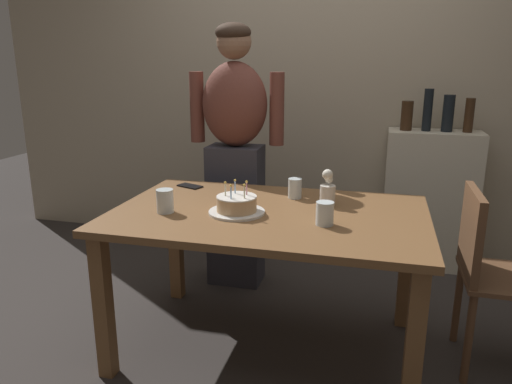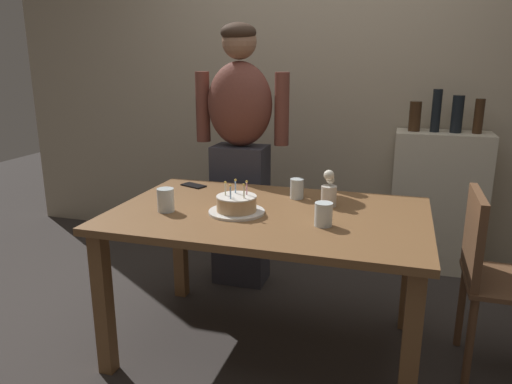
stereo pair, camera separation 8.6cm
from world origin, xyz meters
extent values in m
plane|color=#332D2B|center=(0.00, 0.00, 0.00)|extent=(10.00, 10.00, 0.00)
cube|color=tan|center=(0.00, 1.55, 1.30)|extent=(5.20, 0.10, 2.60)
cube|color=brown|center=(0.00, 0.00, 0.72)|extent=(1.50, 0.96, 0.03)
cube|color=brown|center=(-0.68, -0.41, 0.35)|extent=(0.07, 0.07, 0.70)
cube|color=brown|center=(0.68, -0.41, 0.35)|extent=(0.07, 0.07, 0.70)
cube|color=brown|center=(-0.68, 0.41, 0.35)|extent=(0.07, 0.07, 0.70)
cube|color=brown|center=(0.68, 0.41, 0.35)|extent=(0.07, 0.07, 0.70)
cylinder|color=white|center=(-0.14, -0.07, 0.75)|extent=(0.27, 0.27, 0.01)
cylinder|color=tan|center=(-0.14, -0.07, 0.79)|extent=(0.19, 0.19, 0.07)
cylinder|color=silver|center=(-0.14, -0.07, 0.82)|extent=(0.19, 0.19, 0.01)
cylinder|color=#93B7DB|center=(-0.16, -0.02, 0.85)|extent=(0.01, 0.01, 0.06)
sphere|color=#F9C64C|center=(-0.16, -0.02, 0.89)|extent=(0.01, 0.01, 0.01)
cylinder|color=beige|center=(-0.19, -0.07, 0.85)|extent=(0.01, 0.01, 0.06)
sphere|color=#F9C64C|center=(-0.19, -0.07, 0.89)|extent=(0.01, 0.01, 0.01)
cylinder|color=#93B7DB|center=(-0.15, -0.12, 0.85)|extent=(0.01, 0.01, 0.06)
sphere|color=#F9C64C|center=(-0.15, -0.12, 0.89)|extent=(0.01, 0.01, 0.01)
cylinder|color=beige|center=(-0.09, -0.09, 0.85)|extent=(0.01, 0.01, 0.06)
sphere|color=#F9C64C|center=(-0.09, -0.09, 0.89)|extent=(0.01, 0.01, 0.01)
cylinder|color=pink|center=(-0.10, -0.03, 0.85)|extent=(0.01, 0.01, 0.06)
sphere|color=#F9C64C|center=(-0.10, -0.03, 0.89)|extent=(0.01, 0.01, 0.01)
cylinder|color=silver|center=(-0.48, -0.14, 0.80)|extent=(0.08, 0.08, 0.11)
cylinder|color=silver|center=(0.28, -0.13, 0.79)|extent=(0.08, 0.08, 0.10)
cylinder|color=silver|center=(0.08, 0.27, 0.79)|extent=(0.07, 0.07, 0.10)
cube|color=black|center=(-0.54, 0.34, 0.74)|extent=(0.16, 0.12, 0.01)
cylinder|color=silver|center=(0.26, 0.18, 0.79)|extent=(0.08, 0.08, 0.10)
sphere|color=silver|center=(0.26, 0.19, 0.87)|extent=(0.04, 0.04, 0.04)
sphere|color=silver|center=(0.26, 0.19, 0.90)|extent=(0.05, 0.05, 0.05)
cube|color=#33333D|center=(-0.39, 0.72, 0.46)|extent=(0.34, 0.23, 0.92)
ellipsoid|color=brown|center=(-0.39, 0.72, 1.18)|extent=(0.41, 0.27, 0.52)
sphere|color=#936B51|center=(-0.39, 0.72, 1.55)|extent=(0.21, 0.21, 0.21)
ellipsoid|color=#38281E|center=(-0.39, 0.71, 1.60)|extent=(0.21, 0.21, 0.12)
cylinder|color=brown|center=(-0.13, 0.75, 1.15)|extent=(0.09, 0.09, 0.44)
cylinder|color=brown|center=(-0.65, 0.75, 1.15)|extent=(0.09, 0.09, 0.44)
cube|color=brown|center=(1.13, 0.13, 0.46)|extent=(0.42, 0.42, 0.02)
cube|color=brown|center=(0.94, 0.13, 0.67)|extent=(0.04, 0.40, 0.40)
cylinder|color=brown|center=(0.95, -0.05, 0.23)|extent=(0.04, 0.04, 0.45)
cylinder|color=brown|center=(0.95, 0.31, 0.23)|extent=(0.04, 0.04, 0.45)
cube|color=beige|center=(0.86, 1.33, 0.49)|extent=(0.62, 0.30, 0.97)
cylinder|color=#382314|center=(0.66, 1.33, 1.07)|extent=(0.08, 0.08, 0.20)
cylinder|color=black|center=(0.80, 1.33, 1.12)|extent=(0.06, 0.06, 0.28)
cylinder|color=black|center=(0.93, 1.33, 1.10)|extent=(0.08, 0.08, 0.25)
cylinder|color=#382314|center=(1.06, 1.33, 1.09)|extent=(0.06, 0.06, 0.23)
camera|label=1|loc=(0.50, -2.17, 1.45)|focal=34.02mm
camera|label=2|loc=(0.58, -2.15, 1.45)|focal=34.02mm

